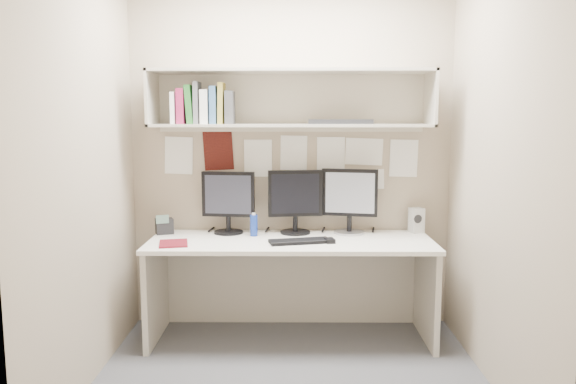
{
  "coord_description": "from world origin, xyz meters",
  "views": [
    {
      "loc": [
        0.01,
        -3.24,
        1.59
      ],
      "look_at": [
        -0.02,
        0.35,
        1.11
      ],
      "focal_mm": 35.0,
      "sensor_mm": 36.0,
      "label": 1
    }
  ],
  "objects_px": {
    "monitor_right": "(350,199)",
    "speaker": "(416,220)",
    "monitor_left": "(228,200)",
    "maroon_notebook": "(173,243)",
    "desk_phone": "(164,226)",
    "monitor_center": "(295,199)",
    "desk": "(291,289)",
    "keyboard": "(300,241)"
  },
  "relations": [
    {
      "from": "monitor_right",
      "to": "speaker",
      "type": "distance_m",
      "value": 0.53
    },
    {
      "from": "monitor_right",
      "to": "speaker",
      "type": "relative_size",
      "value": 2.61
    },
    {
      "from": "monitor_center",
      "to": "desk_phone",
      "type": "xyz_separation_m",
      "value": [
        -0.97,
        -0.03,
        -0.2
      ]
    },
    {
      "from": "desk",
      "to": "maroon_notebook",
      "type": "xyz_separation_m",
      "value": [
        -0.8,
        -0.16,
        0.37
      ]
    },
    {
      "from": "maroon_notebook",
      "to": "desk_phone",
      "type": "xyz_separation_m",
      "value": [
        -0.14,
        0.35,
        0.05
      ]
    },
    {
      "from": "desk",
      "to": "monitor_right",
      "type": "xyz_separation_m",
      "value": [
        0.43,
        0.22,
        0.62
      ]
    },
    {
      "from": "monitor_left",
      "to": "keyboard",
      "type": "bearing_deg",
      "value": -24.58
    },
    {
      "from": "monitor_left",
      "to": "maroon_notebook",
      "type": "xyz_separation_m",
      "value": [
        -0.33,
        -0.38,
        -0.24
      ]
    },
    {
      "from": "monitor_right",
      "to": "desk",
      "type": "bearing_deg",
      "value": -141.63
    },
    {
      "from": "maroon_notebook",
      "to": "speaker",
      "type": "bearing_deg",
      "value": 1.85
    },
    {
      "from": "monitor_right",
      "to": "desk_phone",
      "type": "xyz_separation_m",
      "value": [
        -1.37,
        -0.03,
        -0.2
      ]
    },
    {
      "from": "monitor_left",
      "to": "desk_phone",
      "type": "distance_m",
      "value": 0.51
    },
    {
      "from": "desk",
      "to": "monitor_center",
      "type": "bearing_deg",
      "value": 81.71
    },
    {
      "from": "keyboard",
      "to": "speaker",
      "type": "distance_m",
      "value": 0.95
    },
    {
      "from": "monitor_left",
      "to": "speaker",
      "type": "height_order",
      "value": "monitor_left"
    },
    {
      "from": "keyboard",
      "to": "speaker",
      "type": "bearing_deg",
      "value": 9.04
    },
    {
      "from": "monitor_right",
      "to": "desk_phone",
      "type": "bearing_deg",
      "value": -167.32
    },
    {
      "from": "monitor_center",
      "to": "monitor_right",
      "type": "bearing_deg",
      "value": -7.58
    },
    {
      "from": "desk",
      "to": "keyboard",
      "type": "height_order",
      "value": "keyboard"
    },
    {
      "from": "monitor_left",
      "to": "monitor_right",
      "type": "xyz_separation_m",
      "value": [
        0.9,
        -0.0,
        0.01
      ]
    },
    {
      "from": "maroon_notebook",
      "to": "monitor_center",
      "type": "bearing_deg",
      "value": 12.96
    },
    {
      "from": "keyboard",
      "to": "desk",
      "type": "bearing_deg",
      "value": 106.62
    },
    {
      "from": "monitor_left",
      "to": "speaker",
      "type": "xyz_separation_m",
      "value": [
        1.41,
        0.03,
        -0.16
      ]
    },
    {
      "from": "monitor_left",
      "to": "desk_phone",
      "type": "height_order",
      "value": "monitor_left"
    },
    {
      "from": "keyboard",
      "to": "monitor_left",
      "type": "bearing_deg",
      "value": 135.04
    },
    {
      "from": "speaker",
      "to": "desk_phone",
      "type": "xyz_separation_m",
      "value": [
        -1.88,
        -0.06,
        -0.03
      ]
    },
    {
      "from": "monitor_right",
      "to": "desk_phone",
      "type": "height_order",
      "value": "monitor_right"
    },
    {
      "from": "monitor_left",
      "to": "monitor_center",
      "type": "height_order",
      "value": "monitor_center"
    },
    {
      "from": "monitor_center",
      "to": "maroon_notebook",
      "type": "bearing_deg",
      "value": -163.09
    },
    {
      "from": "monitor_right",
      "to": "keyboard",
      "type": "xyz_separation_m",
      "value": [
        -0.37,
        -0.33,
        -0.25
      ]
    },
    {
      "from": "monitor_left",
      "to": "keyboard",
      "type": "relative_size",
      "value": 1.1
    },
    {
      "from": "monitor_left",
      "to": "keyboard",
      "type": "xyz_separation_m",
      "value": [
        0.53,
        -0.33,
        -0.24
      ]
    },
    {
      "from": "desk",
      "to": "monitor_left",
      "type": "bearing_deg",
      "value": 154.8
    },
    {
      "from": "monitor_center",
      "to": "monitor_right",
      "type": "xyz_separation_m",
      "value": [
        0.4,
        -0.0,
        0.0
      ]
    },
    {
      "from": "speaker",
      "to": "monitor_center",
      "type": "bearing_deg",
      "value": 164.41
    },
    {
      "from": "desk",
      "to": "keyboard",
      "type": "distance_m",
      "value": 0.39
    },
    {
      "from": "monitor_left",
      "to": "monitor_center",
      "type": "xyz_separation_m",
      "value": [
        0.5,
        -0.0,
        0.01
      ]
    },
    {
      "from": "monitor_left",
      "to": "speaker",
      "type": "relative_size",
      "value": 2.5
    },
    {
      "from": "monitor_left",
      "to": "desk_phone",
      "type": "relative_size",
      "value": 3.0
    },
    {
      "from": "speaker",
      "to": "maroon_notebook",
      "type": "distance_m",
      "value": 1.79
    },
    {
      "from": "speaker",
      "to": "maroon_notebook",
      "type": "relative_size",
      "value": 0.8
    },
    {
      "from": "maroon_notebook",
      "to": "desk_phone",
      "type": "distance_m",
      "value": 0.38
    }
  ]
}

